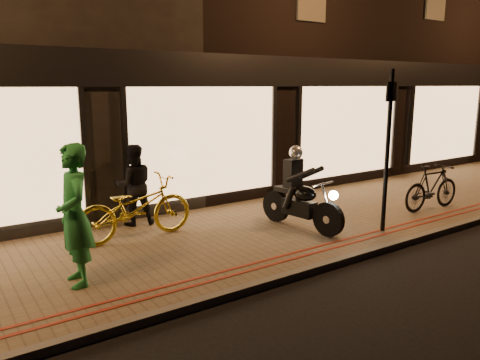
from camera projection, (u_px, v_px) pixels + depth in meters
name	position (u px, v px, depth m)	size (l,w,h in m)	color
ground	(334.00, 269.00, 7.35)	(90.00, 90.00, 0.00)	black
sidewalk	(259.00, 233.00, 8.96)	(50.00, 4.00, 0.12)	brown
kerb_stone	(332.00, 264.00, 7.38)	(50.00, 0.14, 0.12)	#59544C
red_kerb_lines	(311.00, 251.00, 7.77)	(50.00, 0.26, 0.01)	maroon
building_row	(118.00, 36.00, 13.77)	(48.00, 10.11, 8.50)	black
motorcycle	(300.00, 197.00, 8.94)	(0.65, 1.94, 1.59)	black
sign_post	(388.00, 143.00, 8.56)	(0.35, 0.11, 3.00)	black
bicycle_gold	(135.00, 208.00, 8.31)	(0.75, 2.15, 1.13)	gold
bicycle_dark	(432.00, 187.00, 10.27)	(0.48, 1.70, 1.02)	black
person_green	(74.00, 215.00, 6.33)	(0.72, 0.47, 1.96)	#217D36
person_dark	(134.00, 185.00, 9.13)	(0.78, 0.60, 1.59)	black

